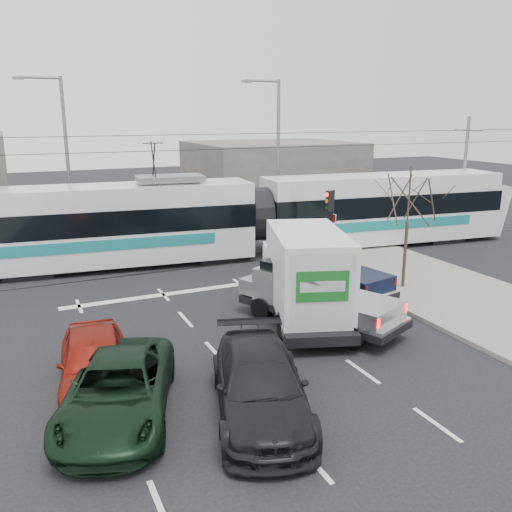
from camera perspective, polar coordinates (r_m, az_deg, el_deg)
name	(u,v)px	position (r m, az deg, el deg)	size (l,w,h in m)	color
ground	(264,342)	(17.65, 0.85, -9.09)	(120.00, 120.00, 0.00)	black
sidewalk_right	(473,301)	(22.72, 21.90, -4.46)	(6.00, 60.00, 0.15)	gray
rails	(176,266)	(26.52, -8.42, -1.00)	(60.00, 1.60, 0.03)	#33302D
building_right	(272,174)	(43.23, 1.67, 8.59)	(12.00, 10.00, 5.00)	slate
bare_tree	(409,200)	(22.67, 15.79, 5.72)	(2.40, 2.40, 5.00)	#47382B
traffic_signal	(331,212)	(25.36, 7.86, 4.63)	(0.44, 0.44, 3.60)	black
street_lamp_near	(275,150)	(32.00, 2.04, 11.11)	(2.38, 0.25, 9.00)	slate
street_lamp_far	(63,153)	(30.78, -19.63, 10.14)	(2.38, 0.25, 9.00)	slate
catenary	(173,186)	(25.75, -8.74, 7.32)	(60.00, 0.20, 7.00)	black
tram	(256,216)	(27.93, 0.02, 4.28)	(28.57, 5.80, 5.80)	silver
silver_pickup	(312,294)	(18.96, 5.87, -3.99)	(4.22, 6.21, 2.15)	black
box_truck	(304,275)	(19.08, 5.12, -2.03)	(4.30, 7.05, 3.33)	black
navy_pickup	(332,270)	(22.08, 7.97, -1.47)	(2.79, 5.18, 2.07)	black
green_car	(118,390)	(13.76, -14.33, -13.50)	(2.42, 5.24, 1.46)	black
red_car	(94,361)	(15.29, -16.66, -10.52)	(1.82, 4.52, 1.54)	maroon
dark_car	(260,385)	(13.48, 0.43, -13.42)	(2.17, 5.33, 1.55)	black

